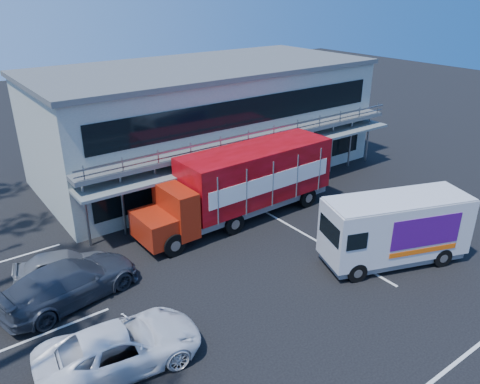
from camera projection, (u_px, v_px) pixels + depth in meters
ground at (332, 281)px, 20.74m from camera, size 120.00×120.00×0.00m
building at (205, 119)px, 31.88m from camera, size 22.40×12.00×7.30m
red_truck at (245, 181)px, 25.65m from camera, size 11.76×3.06×3.94m
white_van at (395, 229)px, 21.54m from camera, size 7.12×4.48×3.29m
parked_car_c at (121, 347)px, 15.86m from camera, size 5.82×3.20×1.55m
parked_car_d at (70, 282)px, 19.22m from camera, size 6.15×3.44×1.68m
parked_car_e at (62, 266)px, 20.61m from camera, size 4.34×2.62×1.38m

